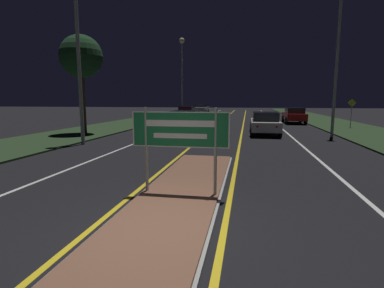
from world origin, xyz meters
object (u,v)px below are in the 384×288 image
Objects in this scene: car_receding_1 at (294,115)px; car_approaching_1 at (186,112)px; highway_sign at (180,133)px; car_approaching_2 at (201,109)px; car_approaching_0 at (184,122)px; warning_sign at (352,110)px; streetlight_left_near at (77,33)px; streetlight_right_near at (338,47)px; car_receding_0 at (265,123)px; streetlight_left_far at (182,62)px.

car_receding_1 is 12.86m from car_approaching_1.
highway_sign is 0.50× the size of car_receding_1.
car_approaching_0 is at bearing -83.63° from car_approaching_2.
highway_sign is 20.90m from warning_sign.
streetlight_left_near is 1.86× the size of car_approaching_0.
streetlight_right_near is 1.81× the size of car_receding_0.
highway_sign is 0.26× the size of streetlight_left_near.
warning_sign is at bearing -33.65° from car_approaching_1.
car_approaching_0 is 2.13× the size of warning_sign.
car_approaching_2 is at bearing 87.83° from streetlight_left_far.
warning_sign is (15.35, -23.17, 0.62)m from car_approaching_2.
car_approaching_1 is at bearing 101.28° from highway_sign.
streetlight_left_near is (-6.69, 7.18, 3.94)m from highway_sign.
streetlight_left_near is 8.59m from car_approaching_0.
car_approaching_2 is (-3.19, 28.61, 0.02)m from car_approaching_0.
streetlight_left_far reaches higher than warning_sign.
car_receding_0 is at bearing 168.53° from streetlight_right_near.
car_approaching_1 is 1.86× the size of warning_sign.
warning_sign is at bearing 37.23° from car_receding_0.
car_approaching_2 is 2.13× the size of warning_sign.
streetlight_left_near is at bearing -146.15° from car_receding_0.
car_approaching_2 is at bearing 106.71° from car_receding_0.
car_receding_1 is (3.25, 9.79, 0.03)m from car_receding_0.
warning_sign reaches higher than car_receding_1.
car_receding_1 is 0.96× the size of car_approaching_0.
streetlight_right_near is 32.02m from car_approaching_2.
car_approaching_1 is (0.96, 21.57, -4.67)m from streetlight_left_near.
car_receding_1 is at bearing 75.79° from highway_sign.
highway_sign is at bearing -117.47° from streetlight_right_near.
highway_sign is 0.24× the size of streetlight_left_far.
streetlight_left_far is 2.00× the size of car_approaching_2.
car_receding_0 is at bearing -73.29° from car_approaching_2.
streetlight_right_near is 11.52m from car_receding_1.
car_receding_0 is 1.02× the size of car_approaching_2.
car_receding_0 is 1.02× the size of car_approaching_0.
warning_sign reaches higher than car_receding_0.
highway_sign is 30.42m from streetlight_left_far.
warning_sign is (2.89, 5.99, -3.86)m from streetlight_right_near.
streetlight_left_near is 1.01× the size of streetlight_right_near.
car_approaching_2 is (-5.88, 41.80, -0.70)m from highway_sign.
car_receding_0 is 2.17× the size of warning_sign.
streetlight_right_near is 20.77m from car_approaching_1.
highway_sign reaches higher than car_approaching_1.
streetlight_left_far reaches higher than streetlight_right_near.
car_approaching_1 is at bearing -89.37° from car_approaching_2.
car_receding_1 is (-0.69, 10.59, -4.49)m from streetlight_right_near.
streetlight_right_near is at bearing -66.88° from car_approaching_2.
car_approaching_0 is at bearing -130.46° from car_receding_1.
streetlight_left_near is 22.09m from car_approaching_1.
streetlight_left_far is at bearing 138.49° from car_approaching_1.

